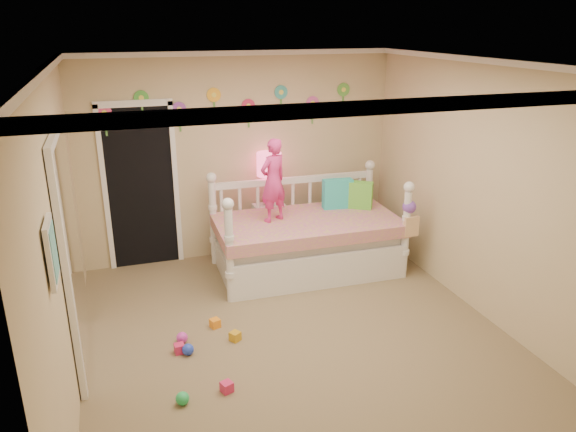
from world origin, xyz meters
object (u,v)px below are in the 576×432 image
object	(u,v)px
child	(273,180)
table_lamp	(269,171)
daybed	(307,224)
nightstand	(270,229)

from	to	relation	value
child	table_lamp	xyz separation A→B (m)	(0.12, 0.57, -0.04)
table_lamp	child	bearing A→B (deg)	-101.69
daybed	child	world-z (taller)	child
nightstand	table_lamp	size ratio (longest dim) A/B	0.97
daybed	child	distance (m)	0.70
table_lamp	nightstand	bearing A→B (deg)	0.00
child	nightstand	distance (m)	1.02
child	nightstand	world-z (taller)	child
daybed	table_lamp	distance (m)	0.87
child	nightstand	xyz separation A→B (m)	(0.12, 0.57, -0.84)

